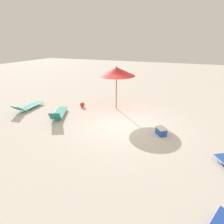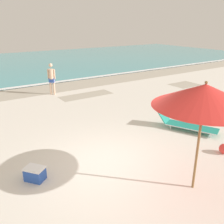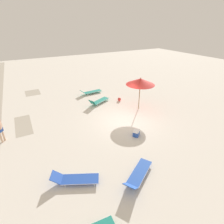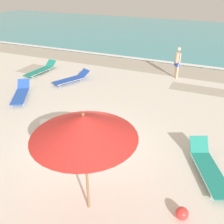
{
  "view_description": "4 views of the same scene",
  "coord_description": "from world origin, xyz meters",
  "views": [
    {
      "loc": [
        -2.57,
        7.99,
        4.08
      ],
      "look_at": [
        0.17,
        1.14,
        1.08
      ],
      "focal_mm": 28.0,
      "sensor_mm": 36.0,
      "label": 1
    },
    {
      "loc": [
        -3.42,
        -5.25,
        3.88
      ],
      "look_at": [
        0.8,
        1.1,
        1.12
      ],
      "focal_mm": 40.0,
      "sensor_mm": 36.0,
      "label": 2
    },
    {
      "loc": [
        -9.53,
        6.26,
        6.54
      ],
      "look_at": [
        0.28,
        0.99,
        0.8
      ],
      "focal_mm": 28.0,
      "sensor_mm": 36.0,
      "label": 3
    },
    {
      "loc": [
        3.44,
        -5.79,
        5.1
      ],
      "look_at": [
        0.35,
        1.24,
        0.93
      ],
      "focal_mm": 40.0,
      "sensor_mm": 36.0,
      "label": 4
    }
  ],
  "objects": [
    {
      "name": "sun_lounger_near_water_left",
      "position": [
        6.32,
        0.19,
        0.21
      ],
      "size": [
        0.77,
        2.27,
        0.53
      ],
      "rotation": [
        0.0,
        0.0,
        0.08
      ],
      "color": "#1E8475",
      "rests_on": "ground_plane"
    },
    {
      "name": "cooler_box",
      "position": [
        -2.03,
        0.45,
        0.19
      ],
      "size": [
        0.59,
        0.61,
        0.37
      ],
      "rotation": [
        0.0,
        0.0,
        5.38
      ],
      "color": "blue",
      "rests_on": "ground_plane"
    },
    {
      "name": "sun_lounger_beside_umbrella",
      "position": [
        -4.9,
        2.39,
        0.21
      ],
      "size": [
        1.69,
        2.22,
        0.55
      ],
      "rotation": [
        0.0,
        0.0,
        0.55
      ],
      "color": "blue",
      "rests_on": "ground_plane"
    },
    {
      "name": "ground_plane",
      "position": [
        0.0,
        0.01,
        -0.08
      ],
      "size": [
        60.0,
        60.0,
        0.16
      ],
      "color": "silver"
    },
    {
      "name": "sun_lounger_mid_beach_solo",
      "position": [
        3.76,
        0.47,
        0.22
      ],
      "size": [
        1.51,
        2.27,
        0.63
      ],
      "rotation": [
        0.0,
        0.0,
        0.45
      ],
      "color": "#1E8475",
      "rests_on": "ground_plane"
    },
    {
      "name": "beach_umbrella",
      "position": [
        1.14,
        -2.02,
        2.37
      ],
      "size": [
        2.29,
        2.29,
        2.7
      ],
      "color": "olive",
      "rests_on": "ground_plane"
    },
    {
      "name": "beach_ball",
      "position": [
        3.33,
        -1.42,
        0.16
      ],
      "size": [
        0.32,
        0.32,
        0.32
      ],
      "color": "red",
      "rests_on": "ground_plane"
    },
    {
      "name": "sun_lounger_under_umbrella",
      "position": [
        -3.74,
        5.06,
        0.21
      ],
      "size": [
        1.46,
        2.17,
        0.51
      ],
      "rotation": [
        0.0,
        0.0,
        -0.45
      ],
      "color": "blue",
      "rests_on": "ground_plane"
    }
  ]
}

